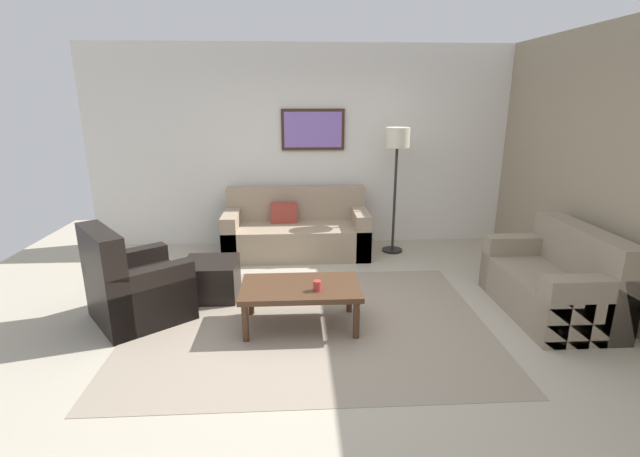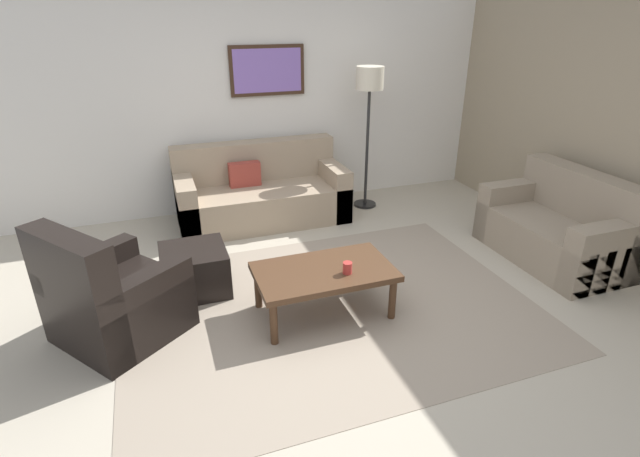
{
  "view_description": "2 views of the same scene",
  "coord_description": "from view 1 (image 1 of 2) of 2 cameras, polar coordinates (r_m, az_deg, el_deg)",
  "views": [
    {
      "loc": [
        -0.11,
        -3.88,
        2.07
      ],
      "look_at": [
        0.13,
        0.3,
        0.85
      ],
      "focal_mm": 25.15,
      "sensor_mm": 36.0,
      "label": 1
    },
    {
      "loc": [
        -1.22,
        -3.19,
        2.28
      ],
      "look_at": [
        -0.0,
        0.25,
        0.63
      ],
      "focal_mm": 26.9,
      "sensor_mm": 36.0,
      "label": 2
    }
  ],
  "objects": [
    {
      "name": "cup",
      "position": [
        4.05,
        -0.35,
        -7.29
      ],
      "size": [
        0.07,
        0.07,
        0.09
      ],
      "primitive_type": "cylinder",
      "color": "#B2332D",
      "rests_on": "coffee_table"
    },
    {
      "name": "ottoman",
      "position": [
        5.0,
        -13.64,
        -6.24
      ],
      "size": [
        0.56,
        0.56,
        0.4
      ],
      "primitive_type": "cube",
      "color": "black",
      "rests_on": "ground_plane"
    },
    {
      "name": "rear_partition",
      "position": [
        6.52,
        -2.32,
        10.28
      ],
      "size": [
        6.0,
        0.12,
        2.8
      ],
      "primitive_type": "cube",
      "color": "silver",
      "rests_on": "ground_plane"
    },
    {
      "name": "couch_loveseat",
      "position": [
        5.06,
        27.98,
        -6.27
      ],
      "size": [
        0.81,
        1.4,
        0.88
      ],
      "color": "gray",
      "rests_on": "ground_plane"
    },
    {
      "name": "stone_feature_panel",
      "position": [
        5.02,
        35.26,
        5.56
      ],
      "size": [
        0.12,
        5.2,
        2.8
      ],
      "primitive_type": "cube",
      "color": "gray",
      "rests_on": "ground_plane"
    },
    {
      "name": "couch_main",
      "position": [
        6.24,
        -3.01,
        -0.32
      ],
      "size": [
        1.93,
        0.89,
        0.88
      ],
      "color": "gray",
      "rests_on": "ground_plane"
    },
    {
      "name": "coffee_table",
      "position": [
        4.2,
        -2.49,
        -7.89
      ],
      "size": [
        1.1,
        0.64,
        0.41
      ],
      "color": "#472D1C",
      "rests_on": "ground_plane"
    },
    {
      "name": "framed_artwork",
      "position": [
        6.41,
        -0.91,
        12.46
      ],
      "size": [
        0.88,
        0.04,
        0.57
      ],
      "color": "#382316"
    },
    {
      "name": "lamp_standing",
      "position": [
        6.11,
        9.75,
        9.75
      ],
      "size": [
        0.32,
        0.32,
        1.71
      ],
      "color": "black",
      "rests_on": "ground_plane"
    },
    {
      "name": "area_rug",
      "position": [
        4.4,
        -1.49,
        -11.82
      ],
      "size": [
        3.36,
        2.52,
        0.01
      ],
      "primitive_type": "cube",
      "color": "gray",
      "rests_on": "ground_plane"
    },
    {
      "name": "armchair_leather",
      "position": [
        4.69,
        -22.81,
        -7.23
      ],
      "size": [
        1.12,
        1.12,
        0.95
      ],
      "color": "black",
      "rests_on": "ground_plane"
    },
    {
      "name": "ground_plane",
      "position": [
        4.4,
        -1.49,
        -11.87
      ],
      "size": [
        8.0,
        8.0,
        0.0
      ],
      "primitive_type": "plane",
      "color": "#B2A893"
    }
  ]
}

